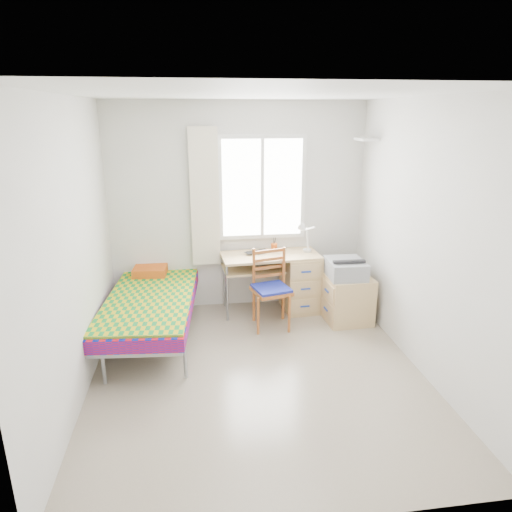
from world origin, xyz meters
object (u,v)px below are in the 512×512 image
Objects in this scene: chair at (271,284)px; bed at (151,300)px; printer at (345,268)px; desk at (295,279)px; cabinet at (348,299)px.

bed is at bearing 168.46° from chair.
bed is 4.18× the size of printer.
bed is 1.40m from chair.
bed is 1.68× the size of desk.
printer is (0.90, -0.01, 0.15)m from chair.
chair is (1.39, 0.06, 0.10)m from bed.
desk is at bearing 138.46° from cabinet.
cabinet is at bearing -37.17° from printer.
printer is at bearing -14.43° from chair.
bed is 3.64× the size of cabinet.
cabinet is (2.33, 0.02, -0.14)m from bed.
bed is at bearing -168.81° from desk.
desk is at bearing 142.00° from printer.
cabinet is at bearing -16.47° from chair.
cabinet is at bearing 5.39° from bed.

